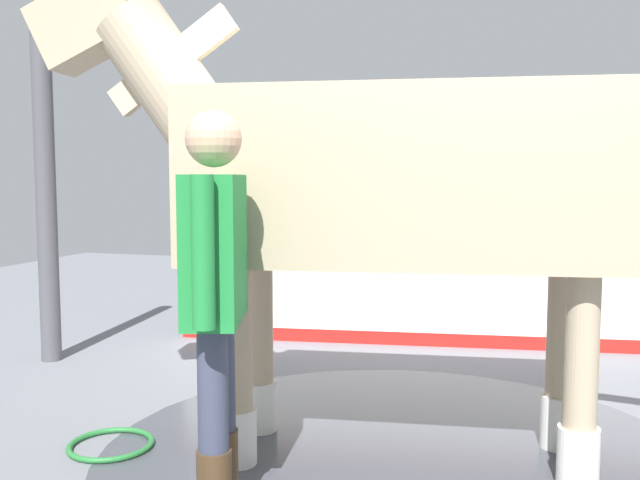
{
  "coord_description": "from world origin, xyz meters",
  "views": [
    {
      "loc": [
        3.7,
        0.36,
        1.5
      ],
      "look_at": [
        0.59,
        -0.56,
        1.2
      ],
      "focal_mm": 38.53,
      "sensor_mm": 36.0,
      "label": 1
    }
  ],
  "objects": [
    {
      "name": "ground_plane",
      "position": [
        0.0,
        0.0,
        -0.01
      ],
      "size": [
        16.0,
        16.0,
        0.02
      ],
      "primitive_type": "cube",
      "color": "slate"
    },
    {
      "name": "wet_patch",
      "position": [
        0.14,
        -0.23,
        0.0
      ],
      "size": [
        3.3,
        3.3,
        0.0
      ],
      "primitive_type": "cylinder",
      "color": "#42444C",
      "rests_on": "ground"
    },
    {
      "name": "barrier_wall",
      "position": [
        -2.32,
        -0.57,
        0.51
      ],
      "size": [
        0.66,
        4.25,
        1.1
      ],
      "color": "white",
      "rests_on": "ground"
    },
    {
      "name": "roof_post_near",
      "position": [
        -0.97,
        -3.33,
        1.33
      ],
      "size": [
        0.16,
        0.16,
        2.67
      ],
      "primitive_type": "cylinder",
      "color": "#4C4C51",
      "rests_on": "ground"
    },
    {
      "name": "horse",
      "position": [
        0.15,
        -0.36,
        1.47
      ],
      "size": [
        1.18,
        3.62,
        2.63
      ],
      "rotation": [
        0.0,
        0.0,
        -1.44
      ],
      "color": "tan",
      "rests_on": "ground"
    },
    {
      "name": "handler",
      "position": [
        1.04,
        -0.9,
        1.04
      ],
      "size": [
        0.68,
        0.36,
        1.78
      ],
      "rotation": [
        0.0,
        0.0,
        1.86
      ],
      "color": "#47331E",
      "rests_on": "ground"
    },
    {
      "name": "hose_coil",
      "position": [
        0.49,
        -1.81,
        0.02
      ],
      "size": [
        0.47,
        0.47,
        0.03
      ],
      "primitive_type": "torus",
      "color": "#267233",
      "rests_on": "ground"
    }
  ]
}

